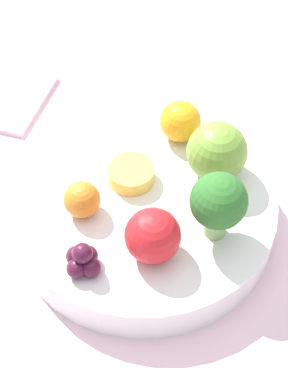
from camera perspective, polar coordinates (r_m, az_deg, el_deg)
name	(u,v)px	position (r m, az deg, el deg)	size (l,w,h in m)	color
ground_plane	(144,235)	(0.65, 0.00, -3.83)	(6.00, 6.00, 0.00)	gray
table_surface	(144,229)	(0.64, 0.00, -3.31)	(1.20, 1.20, 0.02)	silver
bowl	(144,211)	(0.62, 0.00, -1.72)	(0.25, 0.25, 0.04)	white
broccoli	(219,203)	(0.55, 6.64, -0.95)	(0.05, 0.05, 0.07)	#8CB76B
apple_red	(217,152)	(0.61, 6.50, 3.58)	(0.06, 0.06, 0.06)	olive
apple_green	(153,236)	(0.55, 0.78, -3.91)	(0.05, 0.05, 0.05)	red
orange_front	(180,121)	(0.64, 3.25, 6.30)	(0.04, 0.04, 0.04)	orange
orange_back	(82,200)	(0.58, -5.54, -0.67)	(0.03, 0.03, 0.03)	orange
grape_cluster	(83,260)	(0.55, -5.44, -6.07)	(0.03, 0.03, 0.03)	#47142D
small_cup	(131,174)	(0.61, -1.14, 1.62)	(0.04, 0.04, 0.02)	#F4CC4C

